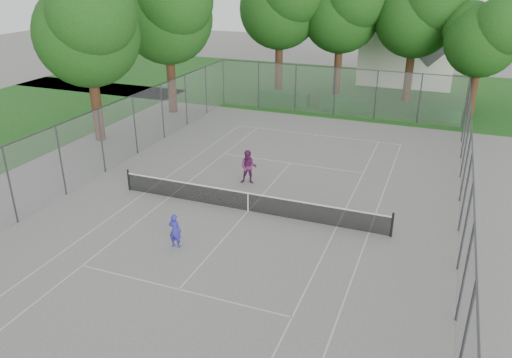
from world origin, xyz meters
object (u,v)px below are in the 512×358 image
(house, at_px, (410,37))
(woman_player, at_px, (249,167))
(tennis_net, at_px, (248,201))
(girl_player, at_px, (175,231))

(house, distance_m, woman_player, 28.20)
(tennis_net, relative_size, house, 1.25)
(girl_player, bearing_deg, woman_player, -95.00)
(woman_player, bearing_deg, girl_player, -106.42)
(tennis_net, bearing_deg, woman_player, 111.53)
(girl_player, bearing_deg, house, -100.87)
(tennis_net, distance_m, house, 30.99)
(tennis_net, xyz_separation_m, girl_player, (-1.52, -3.91, 0.21))
(tennis_net, relative_size, girl_player, 8.92)
(girl_player, relative_size, woman_player, 0.82)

